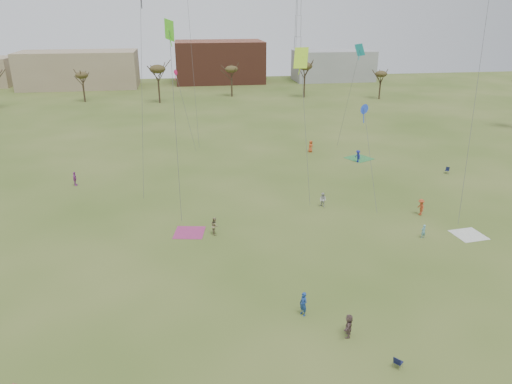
{
  "coord_description": "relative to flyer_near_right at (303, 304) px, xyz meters",
  "views": [
    {
      "loc": [
        -6.2,
        -29.45,
        21.78
      ],
      "look_at": [
        0.0,
        12.0,
        5.5
      ],
      "focal_mm": 33.74,
      "sensor_mm": 36.0,
      "label": 1
    }
  ],
  "objects": [
    {
      "name": "spectator_mid_e",
      "position": [
        7.23,
        20.05,
        -0.1
      ],
      "size": [
        1.04,
        1.05,
        1.71
      ],
      "primitive_type": "imported",
      "rotation": [
        0.0,
        0.0,
        5.46
      ],
      "color": "#BCBCBC",
      "rests_on": "ground"
    },
    {
      "name": "flyer_far_b",
      "position": [
        11.48,
        42.02,
        -0.01
      ],
      "size": [
        1.1,
        1.0,
        1.89
      ],
      "primitive_type": "imported",
      "rotation": [
        0.0,
        0.0,
        0.56
      ],
      "color": "#CA4F22",
      "rests_on": "ground"
    },
    {
      "name": "building_brick",
      "position": [
        3.18,
        119.86,
        5.04
      ],
      "size": [
        26.0,
        16.0,
        12.0
      ],
      "primitive_type": "cube",
      "color": "brown",
      "rests_on": "ground"
    },
    {
      "name": "radio_tower",
      "position": [
        28.18,
        124.86,
        18.25
      ],
      "size": [
        1.51,
        1.72,
        41.0
      ],
      "color": "#9EA3A8",
      "rests_on": "ground"
    },
    {
      "name": "flyer_mid_b",
      "position": [
        17.33,
        16.21,
        -0.02
      ],
      "size": [
        0.74,
        1.23,
        1.87
      ],
      "primitive_type": "imported",
      "rotation": [
        0.0,
        0.0,
        4.68
      ],
      "color": "#B04421",
      "rests_on": "ground"
    },
    {
      "name": "camp_chair_center",
      "position": [
        4.69,
        -6.43,
        -0.7
      ],
      "size": [
        0.74,
        0.73,
        0.87
      ],
      "rotation": [
        0.0,
        0.0,
        2.26
      ],
      "color": "#15193A",
      "rests_on": "ground"
    },
    {
      "name": "building_tan",
      "position": [
        -36.82,
        114.86,
        4.04
      ],
      "size": [
        32.0,
        14.0,
        10.0
      ],
      "primitive_type": "cube",
      "color": "#937F60",
      "rests_on": "ground"
    },
    {
      "name": "spectator_fore_c",
      "position": [
        2.54,
        -2.91,
        -0.08
      ],
      "size": [
        1.16,
        1.7,
        1.77
      ],
      "primitive_type": "imported",
      "rotation": [
        0.0,
        0.0,
        4.28
      ],
      "color": "brown",
      "rests_on": "ground"
    },
    {
      "name": "ground",
      "position": [
        -1.82,
        -0.14,
        -0.96
      ],
      "size": [
        260.0,
        260.0,
        0.0
      ],
      "primitive_type": "plane",
      "color": "#3B541A",
      "rests_on": "ground"
    },
    {
      "name": "building_grey",
      "position": [
        38.18,
        117.86,
        3.54
      ],
      "size": [
        24.0,
        12.0,
        9.0
      ],
      "primitive_type": "cube",
      "color": "gray",
      "rests_on": "ground"
    },
    {
      "name": "flyer_mid_c",
      "position": [
        14.97,
        10.81,
        -0.24
      ],
      "size": [
        0.6,
        0.47,
        1.44
      ],
      "primitive_type": "imported",
      "rotation": [
        0.0,
        0.0,
        3.4
      ],
      "color": "#66A1AB",
      "rests_on": "ground"
    },
    {
      "name": "flyer_near_right",
      "position": [
        0.0,
        0.0,
        0.0
      ],
      "size": [
        0.72,
        0.83,
        1.92
      ],
      "primitive_type": "imported",
      "rotation": [
        0.0,
        0.0,
        5.16
      ],
      "color": "navy",
      "rests_on": "ground"
    },
    {
      "name": "flyer_far_c",
      "position": [
        17.07,
        35.82,
        -0.04
      ],
      "size": [
        0.94,
        1.31,
        1.84
      ],
      "primitive_type": "imported",
      "rotation": [
        0.0,
        0.0,
        4.95
      ],
      "color": "navy",
      "rests_on": "ground"
    },
    {
      "name": "spectator_fore_b",
      "position": [
        -5.61,
        14.78,
        -0.05
      ],
      "size": [
        0.77,
        0.95,
        1.82
      ],
      "primitive_type": "imported",
      "rotation": [
        0.0,
        0.0,
        1.67
      ],
      "color": "#91845C",
      "rests_on": "ground"
    },
    {
      "name": "camp_chair_right",
      "position": [
        27.61,
        29.07,
        -0.7
      ],
      "size": [
        0.74,
        0.74,
        0.87
      ],
      "rotation": [
        0.0,
        0.0,
        5.48
      ],
      "color": "#121832",
      "rests_on": "ground"
    },
    {
      "name": "blanket_cream",
      "position": [
        19.92,
        10.69,
        -0.96
      ],
      "size": [
        3.21,
        3.21,
        0.03
      ],
      "primitive_type": "cube",
      "rotation": [
        0.0,
        0.0,
        1.68
      ],
      "color": "silver",
      "rests_on": "ground"
    },
    {
      "name": "blanket_olive",
      "position": [
        17.98,
        37.57,
        -0.96
      ],
      "size": [
        4.57,
        4.57,
        0.03
      ],
      "primitive_type": "cube",
      "rotation": [
        0.0,
        0.0,
        0.48
      ],
      "color": "#30863F",
      "rests_on": "ground"
    },
    {
      "name": "spectator_mid_d",
      "position": [
        -22.53,
        31.65,
        -0.03
      ],
      "size": [
        0.49,
        1.1,
        1.85
      ],
      "primitive_type": "imported",
      "rotation": [
        0.0,
        0.0,
        1.54
      ],
      "color": "#AD48A5",
      "rests_on": "ground"
    },
    {
      "name": "kites_aloft",
      "position": [
        -6.15,
        30.49,
        20.88
      ],
      "size": [
        62.16,
        45.93,
        27.79
      ],
      "color": "#A4DA24",
      "rests_on": "ground"
    },
    {
      "name": "tree_line",
      "position": [
        -4.66,
        78.98,
        6.13
      ],
      "size": [
        117.44,
        49.32,
        8.91
      ],
      "color": "#3A2B1E",
      "rests_on": "ground"
    },
    {
      "name": "blanket_plum",
      "position": [
        -8.21,
        15.45,
        -0.96
      ],
      "size": [
        3.49,
        3.49,
        0.03
      ],
      "primitive_type": "cube",
      "rotation": [
        0.0,
        0.0,
        2.96
      ],
      "color": "#A4326C",
      "rests_on": "ground"
    }
  ]
}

